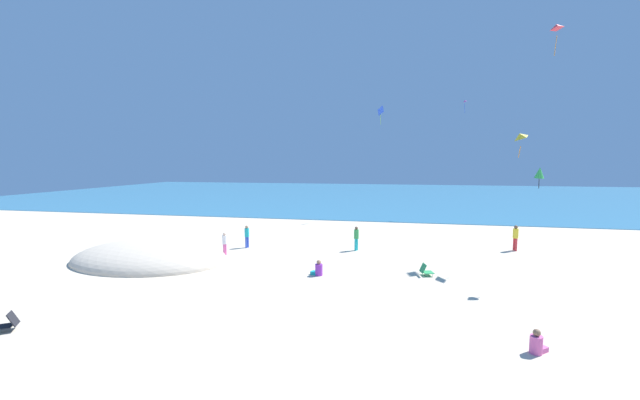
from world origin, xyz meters
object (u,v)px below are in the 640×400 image
person_4 (516,236)px  kite_magenta (465,101)px  person_1 (356,237)px  kite_yellow (519,136)px  person_3 (247,235)px  kite_green (540,173)px  person_0 (225,242)px  kite_red (556,27)px  beach_chair_far_right (426,270)px  beach_chair_far_left (8,323)px  kite_blue (381,111)px  person_5 (318,270)px  person_2 (537,344)px

person_4 → kite_magenta: 18.81m
person_1 → kite_yellow: 10.70m
person_3 → kite_green: size_ratio=1.55×
person_0 → kite_red: kite_red is taller
beach_chair_far_right → person_4: bearing=33.6°
beach_chair_far_left → kite_blue: 31.53m
kite_green → person_5: bearing=-177.6°
beach_chair_far_left → kite_red: bearing=-178.8°
beach_chair_far_left → person_4: 25.33m
beach_chair_far_left → person_0: (2.48, 10.90, 0.51)m
beach_chair_far_right → person_0: size_ratio=0.52×
person_2 → kite_magenta: (2.50, 29.11, 11.40)m
person_3 → kite_blue: kite_blue is taller
person_1 → kite_red: bearing=34.9°
person_0 → person_4: person_4 is taller
person_5 → kite_red: 19.77m
kite_red → kite_green: bearing=-112.0°
beach_chair_far_right → beach_chair_far_left: (-14.01, -9.07, 0.02)m
person_3 → person_5: size_ratio=1.88×
kite_magenta → kite_blue: size_ratio=0.73×
person_1 → kite_magenta: 22.34m
kite_blue → kite_yellow: kite_blue is taller
person_4 → kite_yellow: size_ratio=1.19×
beach_chair_far_left → kite_yellow: size_ratio=0.61×
kite_green → kite_magenta: bearing=88.9°
person_0 → kite_magenta: kite_magenta is taller
person_2 → kite_green: size_ratio=0.78×
kite_magenta → person_4: bearing=-86.9°
person_4 → kite_green: 8.33m
beach_chair_far_left → person_1: (10.11, 13.67, 0.60)m
person_4 → kite_red: bearing=-23.4°
person_4 → kite_magenta: size_ratio=1.23×
person_0 → kite_magenta: 28.29m
person_2 → kite_magenta: size_ratio=0.56×
person_2 → kite_magenta: kite_magenta is taller
beach_chair_far_left → person_5: size_ratio=1.06×
person_0 → kite_blue: kite_blue is taller
beach_chair_far_right → kite_blue: 21.53m
person_2 → person_4: (3.32, 13.69, 0.67)m
person_5 → kite_magenta: bearing=-91.3°
person_2 → person_5: size_ratio=0.95×
person_0 → person_3: bearing=84.4°
person_2 → person_4: person_4 is taller
person_5 → kite_red: kite_red is taller
beach_chair_far_right → kite_red: 16.50m
person_2 → kite_red: (4.89, 13.60, 13.20)m
beach_chair_far_right → person_0: 11.68m
person_5 → kite_yellow: size_ratio=0.57×
person_1 → person_5: (-1.30, -5.59, -0.60)m
person_5 → kite_blue: bearing=-73.2°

